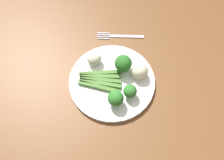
# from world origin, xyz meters

# --- Properties ---
(ground_plane) EXTENTS (6.00, 6.00, 0.02)m
(ground_plane) POSITION_xyz_m (0.00, 0.00, -0.01)
(ground_plane) COLOR tan
(dining_table) EXTENTS (1.11, 0.99, 0.75)m
(dining_table) POSITION_xyz_m (0.00, 0.00, 0.64)
(dining_table) COLOR brown
(dining_table) RESTS_ON ground_plane
(plate) EXTENTS (0.27, 0.27, 0.01)m
(plate) POSITION_xyz_m (0.01, -0.04, 0.76)
(plate) COLOR white
(plate) RESTS_ON dining_table
(asparagus_bundle) EXTENTS (0.08, 0.14, 0.01)m
(asparagus_bundle) POSITION_xyz_m (0.01, -0.00, 0.78)
(asparagus_bundle) COLOR #47752D
(asparagus_bundle) RESTS_ON plate
(broccoli_back) EXTENTS (0.05, 0.05, 0.06)m
(broccoli_back) POSITION_xyz_m (-0.07, -0.04, 0.80)
(broccoli_back) COLOR #609E3D
(broccoli_back) RESTS_ON plate
(broccoli_front_left) EXTENTS (0.04, 0.04, 0.05)m
(broccoli_front_left) POSITION_xyz_m (-0.04, -0.09, 0.80)
(broccoli_front_left) COLOR #609E3D
(broccoli_front_left) RESTS_ON plate
(broccoli_left) EXTENTS (0.05, 0.05, 0.07)m
(broccoli_left) POSITION_xyz_m (0.05, -0.07, 0.81)
(broccoli_left) COLOR #568E33
(broccoli_left) RESTS_ON plate
(cauliflower_near_center) EXTENTS (0.05, 0.05, 0.05)m
(cauliflower_near_center) POSITION_xyz_m (0.02, -0.12, 0.80)
(cauliflower_near_center) COLOR beige
(cauliflower_near_center) RESTS_ON plate
(cauliflower_right) EXTENTS (0.05, 0.05, 0.05)m
(cauliflower_right) POSITION_xyz_m (0.08, 0.02, 0.79)
(cauliflower_right) COLOR silver
(cauliflower_right) RESTS_ON plate
(fork) EXTENTS (0.04, 0.17, 0.00)m
(fork) POSITION_xyz_m (0.19, -0.08, 0.76)
(fork) COLOR silver
(fork) RESTS_ON dining_table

